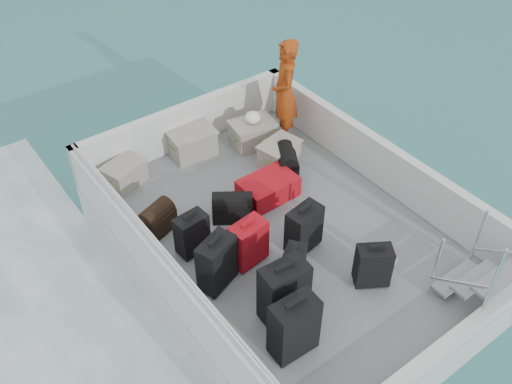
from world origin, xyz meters
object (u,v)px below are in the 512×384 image
Objects in this scene: suitcase_0 at (294,328)px; suitcase_6 at (373,266)px; crate_0 at (125,175)px; crate_3 at (279,154)px; suitcase_5 at (248,243)px; passenger at (285,93)px; suitcase_4 at (293,269)px; crate_1 at (193,144)px; suitcase_2 at (192,235)px; crate_2 at (253,134)px; suitcase_1 at (217,264)px; suitcase_3 at (284,293)px; suitcase_8 at (268,188)px; suitcase_7 at (304,229)px.

suitcase_0 is 1.35m from suitcase_6.
suitcase_0 is 3.56m from crate_0.
suitcase_5 is at bearing -139.21° from crate_3.
suitcase_6 is 3.12m from passenger.
suitcase_0 is 3.88m from passenger.
suitcase_4 is 0.87× the size of crate_1.
suitcase_2 is 2.39m from crate_2.
suitcase_3 is at bearing -88.31° from suitcase_1.
suitcase_4 is at bearing -7.04° from passenger.
suitcase_5 is at bearing -11.86° from suitcase_1.
suitcase_4 is at bearing -75.97° from crate_0.
suitcase_8 is at bearing 34.37° from suitcase_5.
crate_3 is 0.34× the size of passenger.
suitcase_3 is at bearing -120.50° from crate_2.
suitcase_5 is (0.50, 0.07, -0.04)m from suitcase_1.
crate_1 is 0.94m from crate_2.
passenger is (1.00, 2.91, 0.55)m from suitcase_6.
crate_3 is (2.02, 1.38, -0.18)m from suitcase_1.
crate_2 is (1.30, 2.55, -0.09)m from suitcase_4.
suitcase_6 is at bearing -84.14° from crate_1.
crate_0 is at bearing 100.54° from suitcase_3.
passenger is at bearing 48.05° from suitcase_7.
suitcase_4 is 0.89× the size of crate_2.
suitcase_2 is at bearing 65.91° from suitcase_1.
passenger reaches higher than suitcase_5.
suitcase_6 is at bearing -82.77° from suitcase_7.
crate_2 is (0.57, 1.12, 0.04)m from suitcase_8.
crate_2 is at bearing 30.43° from suitcase_2.
suitcase_6 is at bearing -56.86° from suitcase_5.
suitcase_8 is 1.21× the size of crate_1.
crate_1 is at bearing 68.10° from suitcase_5.
suitcase_5 is at bearing 152.77° from suitcase_7.
suitcase_1 is 1.10× the size of crate_2.
suitcase_3 is 0.92m from suitcase_5.
suitcase_6 is at bearing -99.80° from crate_2.
suitcase_0 is 3.74m from crate_2.
suitcase_0 is at bearing -163.89° from suitcase_4.
suitcase_8 is (0.24, 1.03, -0.16)m from suitcase_7.
crate_0 is at bearing 69.19° from suitcase_4.
suitcase_1 reaches higher than crate_1.
suitcase_8 is 1.57m from passenger.
suitcase_0 is 0.46m from suitcase_3.
suitcase_8 is at bearing 5.70° from suitcase_2.
suitcase_4 is at bearing -124.61° from crate_3.
crate_1 is (0.98, 3.58, -0.19)m from suitcase_0.
crate_0 is at bearing 145.87° from suitcase_6.
suitcase_2 is 1.34m from suitcase_4.
crate_1 is 1.03× the size of crate_2.
suitcase_1 is 2.59m from crate_1.
suitcase_5 is 0.79× the size of suitcase_8.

